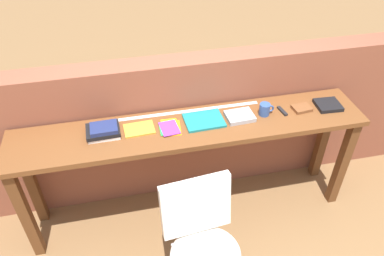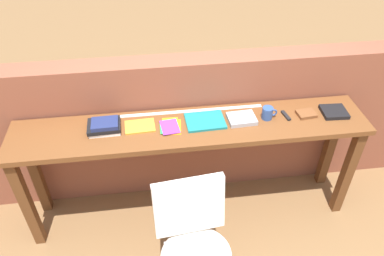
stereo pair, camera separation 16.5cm
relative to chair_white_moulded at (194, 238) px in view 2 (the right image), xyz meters
The scene contains 14 objects.
ground_plane 0.64m from the chair_white_moulded, 79.13° to the left, with size 40.00×40.00×0.00m, color brown.
brick_wall_back 1.01m from the chair_white_moulded, 86.02° to the left, with size 6.00×0.20×1.22m, color brown.
sideboard 0.70m from the chair_white_moulded, 83.99° to the left, with size 2.50×0.44×0.88m.
chair_white_moulded is the anchor object (origin of this frame).
book_stack_leftmost 0.95m from the chair_white_moulded, 126.87° to the left, with size 0.23×0.18×0.08m.
magazine_cycling 0.83m from the chair_white_moulded, 112.03° to the left, with size 0.20×0.15×0.01m, color gold.
pamphlet_pile_colourful 0.76m from the chair_white_moulded, 96.30° to the left, with size 0.15×0.19×0.01m.
book_open_centre 0.80m from the chair_white_moulded, 75.99° to the left, with size 0.27×0.21×0.02m, color #19757A.
book_grey_hardcover 0.88m from the chair_white_moulded, 57.56° to the left, with size 0.19×0.15×0.03m, color #9E9EA3.
mug 1.00m from the chair_white_moulded, 47.82° to the left, with size 0.11×0.08×0.09m.
multitool_folded 1.08m from the chair_white_moulded, 42.08° to the left, with size 0.02×0.11×0.02m, color black.
leather_journal_brown 1.19m from the chair_white_moulded, 36.84° to the left, with size 0.13×0.10×0.02m, color brown.
book_repair_rightmost 1.35m from the chair_white_moulded, 31.20° to the left, with size 0.18×0.16×0.03m, color black.
ruler_metal_back_edge 0.91m from the chair_white_moulded, 83.44° to the left, with size 1.04×0.03×0.00m, color silver.
Camera 2 is at (-0.26, -1.71, 2.49)m, focal length 35.00 mm.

